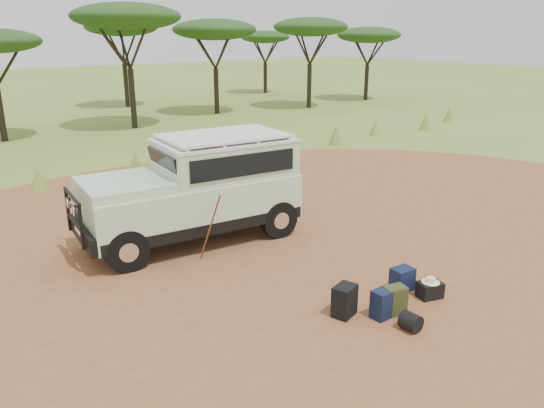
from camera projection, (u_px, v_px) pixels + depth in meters
ground at (315, 262)px, 11.16m from camera, size 140.00×140.00×0.00m
dirt_clearing at (315, 262)px, 11.16m from camera, size 23.00×23.00×0.01m
grass_fringe at (141, 165)px, 17.58m from camera, size 36.60×1.60×0.90m
acacia_treeline at (44, 26)px, 24.90m from camera, size 46.70×13.20×6.26m
safari_vehicle at (198, 191)px, 12.07m from camera, size 5.14×2.53×2.40m
walking_staff at (210, 228)px, 11.07m from camera, size 0.39×0.39×1.45m
backpack_black at (344, 301)px, 8.97m from camera, size 0.47×0.40×0.56m
backpack_navy at (383, 304)px, 8.93m from camera, size 0.39×0.28×0.50m
backpack_olive at (395, 300)px, 9.04m from camera, size 0.42×0.35×0.51m
duffel_navy at (402, 279)px, 9.87m from camera, size 0.43×0.34×0.45m
hard_case at (430, 290)px, 9.63m from camera, size 0.50×0.42×0.30m
stuff_sack at (411, 322)px, 8.57m from camera, size 0.31×0.31×0.30m
safari_hat at (431, 281)px, 9.57m from camera, size 0.32×0.32×0.09m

